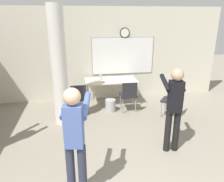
# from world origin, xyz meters

# --- Properties ---
(wall_back) EXTENTS (8.00, 0.15, 2.80)m
(wall_back) POSITION_xyz_m (0.02, 5.06, 1.40)
(wall_back) COLOR beige
(wall_back) RESTS_ON ground_plane
(support_pillar) EXTENTS (0.36, 0.36, 2.80)m
(support_pillar) POSITION_xyz_m (-0.93, 3.46, 1.40)
(support_pillar) COLOR silver
(support_pillar) RESTS_ON ground_plane
(folding_table) EXTENTS (1.52, 0.78, 0.74)m
(folding_table) POSITION_xyz_m (0.44, 4.49, 0.69)
(folding_table) COLOR beige
(folding_table) RESTS_ON ground_plane
(bottle_on_table) EXTENTS (0.06, 0.06, 0.25)m
(bottle_on_table) POSITION_xyz_m (0.15, 4.55, 0.84)
(bottle_on_table) COLOR silver
(bottle_on_table) RESTS_ON folding_table
(waste_bin) EXTENTS (0.28, 0.28, 0.34)m
(waste_bin) POSITION_xyz_m (0.34, 3.92, 0.17)
(waste_bin) COLOR #B2B2B7
(waste_bin) RESTS_ON ground_plane
(chair_table_left) EXTENTS (0.45, 0.45, 0.87)m
(chair_table_left) POSITION_xyz_m (-0.52, 3.82, 0.51)
(chair_table_left) COLOR #232328
(chair_table_left) RESTS_ON ground_plane
(chair_mid_room) EXTENTS (0.62, 0.62, 0.87)m
(chair_mid_room) POSITION_xyz_m (1.90, 3.31, 0.51)
(chair_mid_room) COLOR #232328
(chair_mid_room) RESTS_ON ground_plane
(chair_table_right) EXTENTS (0.46, 0.46, 0.87)m
(chair_table_right) POSITION_xyz_m (0.83, 3.83, 0.51)
(chair_table_right) COLOR #232328
(chair_table_right) RESTS_ON ground_plane
(person_playing_side) EXTENTS (0.40, 0.67, 1.66)m
(person_playing_side) POSITION_xyz_m (1.23, 1.91, 0.98)
(person_playing_side) COLOR black
(person_playing_side) RESTS_ON ground_plane
(person_playing_front) EXTENTS (0.45, 0.68, 1.68)m
(person_playing_front) POSITION_xyz_m (-0.60, 1.04, 0.99)
(person_playing_front) COLOR #2D3347
(person_playing_front) RESTS_ON ground_plane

